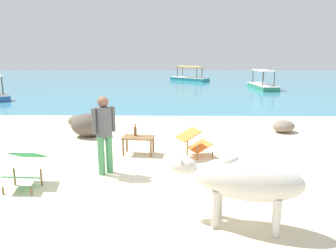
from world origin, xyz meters
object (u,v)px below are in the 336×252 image
Objects in this scene: cow at (244,180)px; low_bench_table at (138,140)px; bottle at (135,131)px; deck_chair_far at (25,167)px; boat_green at (263,85)px; person_standing at (104,129)px; deck_chair_near at (194,141)px; boat_teal at (189,78)px.

low_bench_table is (-1.86, 3.34, -0.34)m from cow.
bottle reaches higher than deck_chair_far.
boat_green is (5.18, 18.19, -0.46)m from cow.
person_standing is (-0.54, -1.31, 0.58)m from low_bench_table.
deck_chair_far is at bearing -2.10° from cow.
cow is at bearing 11.70° from person_standing.
cow is 3.84m from low_bench_table.
person_standing is (1.35, 0.70, 0.56)m from deck_chair_far.
boat_green is (8.93, 16.85, -0.13)m from deck_chair_far.
person_standing reaches higher than deck_chair_far.
person_standing reaches higher than bottle.
bottle is 0.38× the size of deck_chair_far.
person_standing is 0.43× the size of boat_green.
person_standing reaches higher than boat_green.
person_standing reaches higher than low_bench_table.
deck_chair_near and deck_chair_far have the same top height.
cow is 3.99m from deck_chair_far.
cow is at bearing -104.77° from deck_chair_near.
bottle is at bearing -43.07° from cow.
deck_chair_near is 2.30m from person_standing.
boat_green is at bearing 116.72° from person_standing.
cow reaches higher than deck_chair_far.
boat_green is (5.68, 15.00, -0.13)m from deck_chair_near.
person_standing is 22.67m from boat_teal.
boat_teal is at bearing 89.89° from low_bench_table.
boat_teal is (2.80, 22.49, -0.70)m from person_standing.
boat_teal is at bearing 63.90° from deck_chair_near.
bottle is 16.38m from boat_green.
low_bench_table is 0.21× the size of boat_green.
low_bench_table is 21.30m from boat_teal.
deck_chair_near is (-0.50, 3.18, -0.33)m from cow.
low_bench_table is at bearing -50.00° from bottle.
low_bench_table is 0.23× the size of boat_teal.
deck_chair_near is (1.36, -0.16, 0.01)m from low_bench_table.
boat_green is (7.12, 14.75, -0.32)m from bottle.
boat_green is at bearing 64.21° from bottle.
cow is 18.91m from boat_green.
boat_teal is at bearing 171.90° from deck_chair_far.
boat_green is at bearing 154.13° from deck_chair_far.
deck_chair_near is 1.16× the size of deck_chair_far.
person_standing is at bearing -28.78° from boat_green.
bottle is (-1.94, 3.44, -0.15)m from cow.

